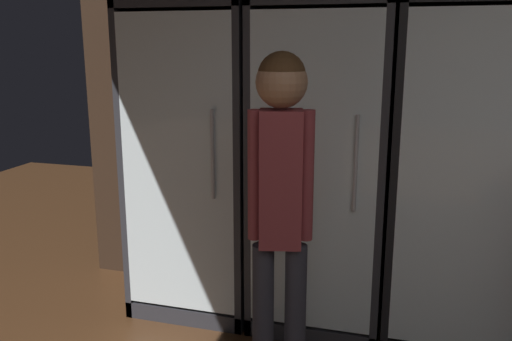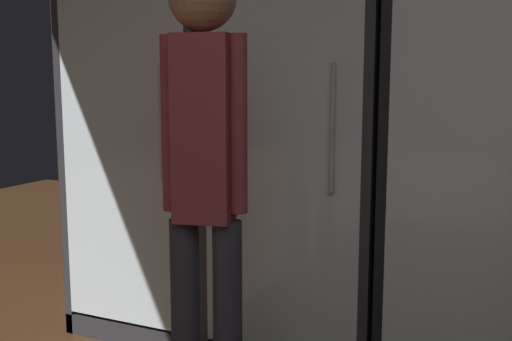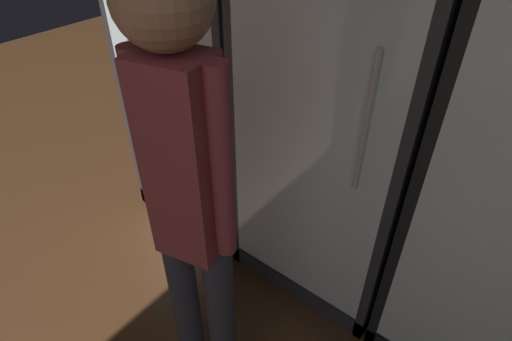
# 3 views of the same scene
# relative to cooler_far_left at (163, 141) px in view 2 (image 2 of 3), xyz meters

# --- Properties ---
(cooler_far_left) EXTENTS (0.76, 0.62, 1.96)m
(cooler_far_left) POSITION_rel_cooler_far_left_xyz_m (0.00, 0.00, 0.00)
(cooler_far_left) COLOR #2B2B30
(cooler_far_left) RESTS_ON ground
(cooler_left) EXTENTS (0.76, 0.62, 1.96)m
(cooler_left) POSITION_rel_cooler_far_left_xyz_m (0.78, 0.00, -0.01)
(cooler_left) COLOR #2B2B30
(cooler_left) RESTS_ON ground
(cooler_center) EXTENTS (0.76, 0.62, 1.96)m
(cooler_center) POSITION_rel_cooler_far_left_xyz_m (1.56, 0.00, 0.01)
(cooler_center) COLOR black
(cooler_center) RESTS_ON ground
(shopper_near) EXTENTS (0.28, 0.22, 1.65)m
(shopper_near) POSITION_rel_cooler_far_left_xyz_m (0.74, -0.87, 0.09)
(shopper_near) COLOR #2D2D38
(shopper_near) RESTS_ON ground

